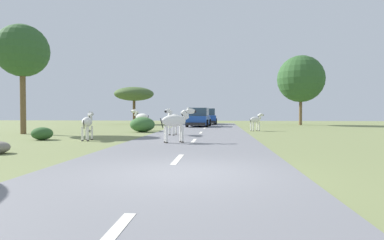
# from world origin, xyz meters

# --- Properties ---
(ground_plane) EXTENTS (90.00, 90.00, 0.00)m
(ground_plane) POSITION_xyz_m (0.00, 0.00, 0.00)
(ground_plane) COLOR olive
(road) EXTENTS (6.00, 64.00, 0.05)m
(road) POSITION_xyz_m (-0.38, 0.00, 0.03)
(road) COLOR slate
(road) RESTS_ON ground_plane
(lane_markings) EXTENTS (0.16, 56.00, 0.01)m
(lane_markings) POSITION_xyz_m (-0.38, -1.00, 0.05)
(lane_markings) COLOR silver
(lane_markings) RESTS_ON road
(zebra_0) EXTENTS (0.93, 1.58, 1.59)m
(zebra_0) POSITION_xyz_m (-1.83, 11.72, 1.00)
(zebra_0) COLOR silver
(zebra_0) RESTS_ON road
(zebra_1) EXTENTS (1.58, 0.91, 1.58)m
(zebra_1) POSITION_xyz_m (-1.11, 7.04, 0.99)
(zebra_1) COLOR silver
(zebra_1) RESTS_ON road
(zebra_2) EXTENTS (1.65, 1.00, 1.66)m
(zebra_2) POSITION_xyz_m (-5.24, 17.69, 0.99)
(zebra_2) COLOR silver
(zebra_2) RESTS_ON ground_plane
(zebra_3) EXTENTS (0.51, 1.58, 1.49)m
(zebra_3) POSITION_xyz_m (-5.67, 8.37, 0.89)
(zebra_3) COLOR silver
(zebra_3) RESTS_ON ground_plane
(zebra_4) EXTENTS (1.22, 1.05, 1.35)m
(zebra_4) POSITION_xyz_m (3.51, 17.10, 0.81)
(zebra_4) COLOR silver
(zebra_4) RESTS_ON ground_plane
(car_0) EXTENTS (2.24, 4.45, 1.74)m
(car_0) POSITION_xyz_m (-1.07, 23.22, 0.85)
(car_0) COLOR #1E479E
(car_0) RESTS_ON road
(car_1) EXTENTS (2.23, 4.44, 1.74)m
(car_1) POSITION_xyz_m (-0.52, 29.21, 0.85)
(car_1) COLOR #1E479E
(car_1) RESTS_ON road
(tree_0) EXTENTS (3.30, 3.30, 6.94)m
(tree_0) POSITION_xyz_m (-11.65, 12.59, 5.25)
(tree_0) COLOR brown
(tree_0) RESTS_ON ground_plane
(tree_1) EXTENTS (4.52, 4.52, 4.28)m
(tree_1) POSITION_xyz_m (-8.96, 29.70, 3.47)
(tree_1) COLOR brown
(tree_1) RESTS_ON ground_plane
(tree_2) EXTENTS (4.98, 4.98, 7.45)m
(tree_2) POSITION_xyz_m (9.54, 28.58, 4.95)
(tree_2) COLOR brown
(tree_2) RESTS_ON ground_plane
(bush_0) EXTENTS (1.06, 0.96, 0.64)m
(bush_0) POSITION_xyz_m (-8.06, 8.45, 0.32)
(bush_0) COLOR #2D5628
(bush_0) RESTS_ON ground_plane
(bush_1) EXTENTS (1.74, 1.57, 1.04)m
(bush_1) POSITION_xyz_m (-4.55, 15.23, 0.52)
(bush_1) COLOR #386633
(bush_1) RESTS_ON ground_plane
(rock_1) EXTENTS (0.38, 0.28, 0.20)m
(rock_1) POSITION_xyz_m (-8.23, 14.59, 0.10)
(rock_1) COLOR gray
(rock_1) RESTS_ON ground_plane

